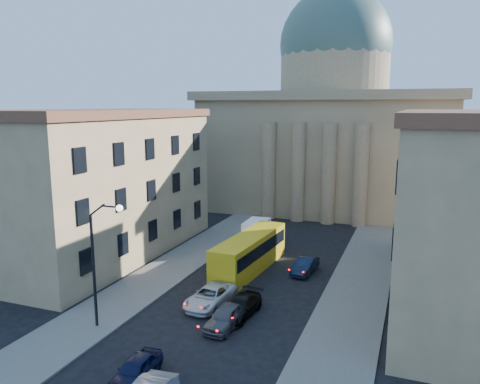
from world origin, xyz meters
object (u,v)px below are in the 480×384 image
at_px(city_bus, 250,251).
at_px(box_truck, 254,237).
at_px(car_left_near, 136,370).
at_px(street_lamp, 99,255).

bearing_deg(city_bus, box_truck, 109.56).
bearing_deg(car_left_near, box_truck, 91.49).
bearing_deg(box_truck, city_bus, -76.71).
height_order(car_left_near, city_bus, city_bus).
bearing_deg(street_lamp, car_left_near, -39.19).
relative_size(car_left_near, box_truck, 0.74).
xyz_separation_m(street_lamp, car_left_near, (5.58, -4.55, -4.59)).
relative_size(street_lamp, city_bus, 0.75).
xyz_separation_m(car_left_near, city_bus, (-0.14, 19.19, 1.07)).
height_order(car_left_near, box_truck, box_truck).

